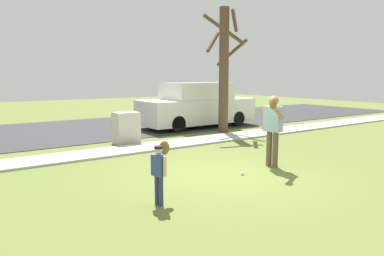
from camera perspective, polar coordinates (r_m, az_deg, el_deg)
The scene contains 9 objects.
ground_plane at distance 11.28m, azimuth -6.50°, elevation -3.17°, with size 48.00×48.00×0.00m, color olive.
sidewalk_strip at distance 11.36m, azimuth -6.74°, elevation -2.94°, with size 36.00×1.20×0.06m, color #B2B2AD.
road_surface at distance 15.89m, azimuth -15.36°, elevation -0.08°, with size 36.00×6.80×0.02m, color #2D2D30.
person_adult at distance 9.02m, azimuth 12.35°, elevation 0.66°, with size 0.68×0.74×1.72m.
person_child at distance 6.37m, azimuth -4.91°, elevation -5.57°, with size 0.45×0.48×1.07m.
baseball at distance 8.36m, azimuth 7.79°, elevation -6.96°, with size 0.07×0.07×0.07m, color white.
utility_cabinet at distance 12.17m, azimuth -10.12°, elevation 0.02°, with size 0.77×0.57×1.02m, color beige.
street_tree_near at distance 14.37m, azimuth 4.96°, elevation 9.43°, with size 1.84×1.88×4.74m.
parked_van_white at distance 15.80m, azimuth 0.76°, elevation 3.42°, with size 5.00×1.95×1.88m.
Camera 1 is at (-5.28, -6.22, 2.21)m, focal length 34.55 mm.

